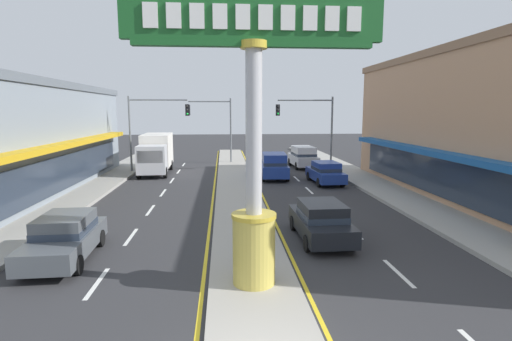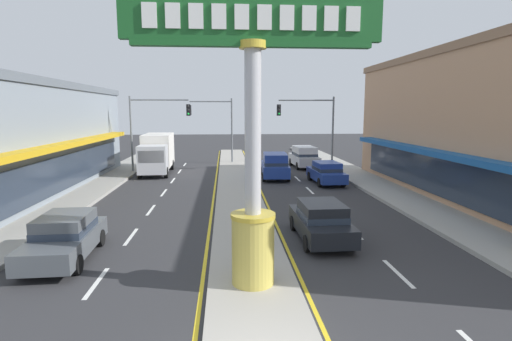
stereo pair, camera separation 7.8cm
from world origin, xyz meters
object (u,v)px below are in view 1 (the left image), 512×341
object	(u,v)px
district_sign	(254,143)
sedan_mid_left_lane	(321,220)
traffic_light_right_side	(311,120)
suv_far_right_lane	(274,165)
sedan_far_left_oncoming	(65,237)
suv_kerb_right	(303,157)
traffic_light_left_side	(152,121)
traffic_light_median_far	(215,120)
sedan_near_left_lane	(326,172)
box_truck_near_right_lane	(156,152)

from	to	relation	value
district_sign	sedan_mid_left_lane	distance (m)	6.06
traffic_light_right_side	suv_far_right_lane	xyz separation A→B (m)	(-3.59, -3.72, -3.26)
sedan_far_left_oncoming	suv_far_right_lane	bearing A→B (deg)	59.93
district_sign	sedan_mid_left_lane	size ratio (longest dim) A/B	1.85
suv_far_right_lane	suv_kerb_right	xyz separation A→B (m)	(3.31, 5.56, 0.00)
sedan_far_left_oncoming	traffic_light_left_side	bearing A→B (deg)	90.84
sedan_mid_left_lane	suv_kerb_right	distance (m)	20.35
traffic_light_median_far	sedan_near_left_lane	xyz separation A→B (m)	(7.85, -11.37, -3.41)
suv_far_right_lane	sedan_mid_left_lane	distance (m)	14.52
traffic_light_right_side	box_truck_near_right_lane	bearing A→B (deg)	-179.25
sedan_near_left_lane	sedan_mid_left_lane	size ratio (longest dim) A/B	1.01
suv_far_right_lane	sedan_mid_left_lane	size ratio (longest dim) A/B	1.09
suv_far_right_lane	sedan_far_left_oncoming	bearing A→B (deg)	-120.07
district_sign	sedan_near_left_lane	size ratio (longest dim) A/B	1.83
sedan_near_left_lane	sedan_mid_left_lane	distance (m)	12.57
traffic_light_left_side	traffic_light_median_far	world-z (taller)	same
box_truck_near_right_lane	sedan_mid_left_lane	world-z (taller)	box_truck_near_right_lane
traffic_light_median_far	sedan_far_left_oncoming	distance (m)	25.51
box_truck_near_right_lane	sedan_mid_left_lane	distance (m)	20.33
box_truck_near_right_lane	traffic_light_left_side	bearing A→B (deg)	-155.90
traffic_light_median_far	suv_far_right_lane	xyz separation A→B (m)	(4.55, -8.97, -3.21)
traffic_light_right_side	box_truck_near_right_lane	distance (m)	13.10
district_sign	box_truck_near_right_lane	bearing A→B (deg)	105.91
suv_kerb_right	traffic_light_right_side	bearing A→B (deg)	-81.28
sedan_far_left_oncoming	suv_kerb_right	distance (m)	24.81
sedan_near_left_lane	box_truck_near_right_lane	bearing A→B (deg)	154.67
traffic_light_median_far	sedan_near_left_lane	world-z (taller)	traffic_light_median_far
sedan_near_left_lane	suv_kerb_right	size ratio (longest dim) A/B	0.93
traffic_light_left_side	box_truck_near_right_lane	xyz separation A→B (m)	(0.22, 0.10, -2.55)
district_sign	box_truck_near_right_lane	xyz separation A→B (m)	(-6.31, 22.14, -2.47)
traffic_light_left_side	sedan_near_left_lane	distance (m)	14.48
traffic_light_right_side	sedan_far_left_oncoming	bearing A→B (deg)	-123.11
traffic_light_right_side	suv_kerb_right	world-z (taller)	traffic_light_right_side
traffic_light_left_side	suv_far_right_lane	xyz separation A→B (m)	(9.47, -3.45, -3.26)
district_sign	sedan_mid_left_lane	xyz separation A→B (m)	(2.95, 4.07, -3.38)
sedan_far_left_oncoming	sedan_near_left_lane	bearing A→B (deg)	47.16
traffic_light_right_side	district_sign	bearing A→B (deg)	-106.32
box_truck_near_right_lane	suv_far_right_lane	bearing A→B (deg)	-21.00
district_sign	suv_kerb_right	xyz separation A→B (m)	(6.25, 24.15, -3.18)
box_truck_near_right_lane	district_sign	bearing A→B (deg)	-74.09
box_truck_near_right_lane	suv_far_right_lane	world-z (taller)	box_truck_near_right_lane
sedan_mid_left_lane	suv_far_right_lane	bearing A→B (deg)	90.02
district_sign	sedan_far_left_oncoming	size ratio (longest dim) A/B	1.84
suv_kerb_right	sedan_near_left_lane	bearing A→B (deg)	-90.00
district_sign	sedan_far_left_oncoming	world-z (taller)	district_sign
sedan_mid_left_lane	sedan_far_left_oncoming	world-z (taller)	same
box_truck_near_right_lane	traffic_light_right_side	bearing A→B (deg)	0.75
traffic_light_median_far	sedan_near_left_lane	distance (m)	14.23
traffic_light_left_side	sedan_mid_left_lane	xyz separation A→B (m)	(9.48, -17.98, -3.46)
suv_far_right_lane	traffic_light_left_side	bearing A→B (deg)	159.97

